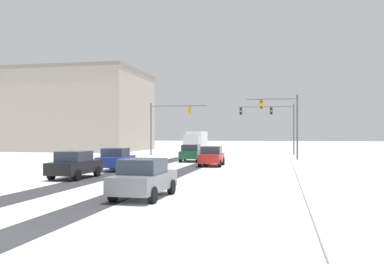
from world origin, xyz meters
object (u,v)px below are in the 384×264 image
(office_building_far_left_block, at_px, (67,111))
(car_blue_third, at_px, (116,159))
(traffic_signal_near_right, at_px, (283,116))
(traffic_signal_far_left, at_px, (167,119))
(traffic_signal_far_right, at_px, (274,118))
(car_grey_fifth, at_px, (144,178))
(box_truck_delivery, at_px, (196,141))
(car_red_second, at_px, (212,156))
(car_black_fourth, at_px, (75,165))
(car_dark_green_lead, at_px, (191,153))

(office_building_far_left_block, bearing_deg, car_blue_third, -56.91)
(traffic_signal_near_right, height_order, traffic_signal_far_left, same)
(traffic_signal_far_right, distance_m, office_building_far_left_block, 34.07)
(car_blue_third, xyz_separation_m, office_building_far_left_block, (-22.22, 34.10, 5.51))
(car_grey_fifth, bearing_deg, car_blue_third, 116.72)
(box_truck_delivery, bearing_deg, car_red_second, -75.79)
(car_blue_third, xyz_separation_m, car_black_fourth, (-0.28, -5.73, 0.00))
(traffic_signal_near_right, height_order, car_red_second, traffic_signal_near_right)
(car_dark_green_lead, bearing_deg, traffic_signal_far_right, 63.27)
(traffic_signal_far_right, height_order, car_black_fourth, traffic_signal_far_right)
(car_blue_third, xyz_separation_m, car_grey_fifth, (6.18, -12.28, 0.00))
(traffic_signal_far_left, bearing_deg, car_black_fourth, -86.06)
(car_dark_green_lead, relative_size, box_truck_delivery, 0.56)
(traffic_signal_near_right, distance_m, car_grey_fifth, 26.97)
(traffic_signal_far_right, xyz_separation_m, office_building_far_left_block, (-33.01, 8.27, 1.64))
(traffic_signal_far_left, bearing_deg, box_truck_delivery, 76.96)
(traffic_signal_far_right, xyz_separation_m, car_red_second, (-4.68, -20.32, -3.87))
(car_grey_fifth, height_order, office_building_far_left_block, office_building_far_left_block)
(traffic_signal_far_right, relative_size, car_blue_third, 1.69)
(car_red_second, height_order, car_grey_fifth, same)
(office_building_far_left_block, bearing_deg, traffic_signal_far_right, -14.07)
(car_black_fourth, bearing_deg, office_building_far_left_block, 118.85)
(traffic_signal_far_left, distance_m, car_black_fourth, 27.94)
(traffic_signal_far_left, relative_size, car_black_fourth, 1.74)
(box_truck_delivery, bearing_deg, office_building_far_left_block, 170.62)
(traffic_signal_far_left, distance_m, car_grey_fifth, 35.38)
(traffic_signal_far_right, distance_m, traffic_signal_far_left, 13.56)
(traffic_signal_near_right, bearing_deg, car_red_second, -124.88)
(car_red_second, bearing_deg, traffic_signal_near_right, 55.12)
(traffic_signal_far_right, height_order, car_dark_green_lead, traffic_signal_far_right)
(car_red_second, xyz_separation_m, car_black_fourth, (-6.40, -11.23, 0.00))
(traffic_signal_far_left, height_order, office_building_far_left_block, office_building_far_left_block)
(traffic_signal_near_right, relative_size, box_truck_delivery, 0.88)
(car_blue_third, height_order, car_grey_fifth, same)
(car_grey_fifth, distance_m, box_truck_delivery, 43.22)
(traffic_signal_far_right, height_order, car_red_second, traffic_signal_far_right)
(car_red_second, distance_m, car_grey_fifth, 17.78)
(traffic_signal_near_right, bearing_deg, car_grey_fifth, -102.41)
(traffic_signal_near_right, distance_m, box_truck_delivery, 20.76)
(car_red_second, xyz_separation_m, car_grey_fifth, (0.06, -17.78, 0.00))
(traffic_signal_near_right, relative_size, car_red_second, 1.57)
(traffic_signal_far_left, xyz_separation_m, box_truck_delivery, (1.98, 8.55, -2.86))
(traffic_signal_far_right, bearing_deg, office_building_far_left_block, 165.93)
(traffic_signal_far_right, xyz_separation_m, car_blue_third, (-10.79, -25.82, -3.87))
(car_red_second, relative_size, car_grey_fifth, 1.00)
(car_blue_third, bearing_deg, box_truck_delivery, 90.38)
(traffic_signal_far_right, xyz_separation_m, traffic_signal_far_left, (-12.98, -3.92, -0.19))
(car_dark_green_lead, height_order, car_red_second, same)
(car_blue_third, bearing_deg, traffic_signal_near_right, 49.24)
(car_grey_fifth, xyz_separation_m, office_building_far_left_block, (-28.40, 46.37, 5.51))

